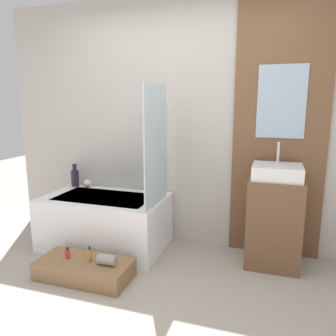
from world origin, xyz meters
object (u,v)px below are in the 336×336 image
Objects in this scene: wooden_step_bench at (85,269)px; vase_round_light at (88,184)px; vase_tall_dark at (75,177)px; bottle_soap_primary at (68,253)px; bottle_soap_secondary at (90,255)px; bathtub at (105,221)px; sink at (277,172)px.

wooden_step_bench is 8.91× the size of vase_round_light.
vase_tall_dark is at bearing 126.01° from wooden_step_bench.
vase_tall_dark is at bearing 118.82° from bottle_soap_primary.
bottle_soap_secondary is at bearing -0.00° from bottle_soap_primary.
vase_round_light is at bearing 142.46° from bathtub.
bathtub is 4.71× the size of vase_tall_dark.
bottle_soap_secondary is (0.58, -0.94, -0.37)m from vase_round_light.
bathtub is 12.51× the size of bottle_soap_primary.
bottle_soap_secondary is (0.20, -0.65, -0.05)m from bathtub.
bottle_soap_secondary is at bearing -0.00° from wooden_step_bench.
wooden_step_bench is at bearing -53.99° from vase_tall_dark.
bottle_soap_secondary is (-1.50, -0.79, -0.68)m from sink.
bathtub is 0.65m from bottle_soap_primary.
sink reaches higher than bottle_soap_primary.
bathtub reaches higher than bottle_soap_primary.
bottle_soap_secondary is at bearing -72.63° from bathtub.
bottle_soap_primary is at bearing -69.48° from vase_round_light.
sink reaches higher than bottle_soap_secondary.
bottle_soap_primary is at bearing 180.00° from wooden_step_bench.
sink is at bearing 27.64° from bottle_soap_secondary.
wooden_step_bench is 1.19m from vase_round_light.
vase_tall_dark is (-2.25, 0.15, -0.24)m from sink.
bottle_soap_primary is at bearing -61.18° from vase_tall_dark.
bottle_soap_primary is (0.35, -0.94, -0.39)m from vase_round_light.
wooden_step_bench is at bearing 180.00° from bottle_soap_secondary.
bottle_soap_primary is (0.52, -0.94, -0.45)m from vase_tall_dark.
vase_round_light is at bearing 175.90° from sink.
sink is at bearing 24.45° from bottle_soap_primary.
wooden_step_bench is at bearing 0.00° from bottle_soap_primary.
sink is at bearing 26.70° from wooden_step_bench.
sink reaches higher than bathtub.
vase_tall_dark reaches higher than wooden_step_bench.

